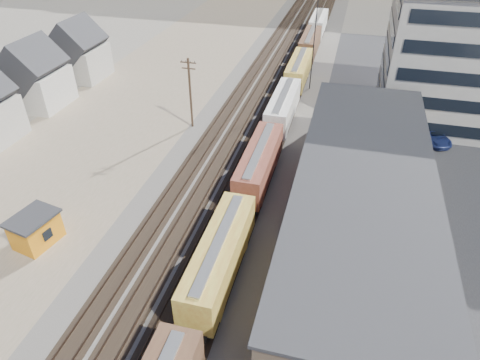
% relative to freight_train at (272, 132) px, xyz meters
% --- Properties ---
extents(ballast_bed, '(18.00, 200.00, 0.06)m').
position_rel_freight_train_xyz_m(ballast_bed, '(-3.80, 11.83, -2.76)').
color(ballast_bed, '#4C4742').
rests_on(ballast_bed, ground).
extents(dirt_yard, '(24.00, 180.00, 0.03)m').
position_rel_freight_train_xyz_m(dirt_yard, '(-23.80, 1.83, -2.78)').
color(dirt_yard, '#746950').
rests_on(dirt_yard, ground).
extents(asphalt_lot, '(26.00, 120.00, 0.04)m').
position_rel_freight_train_xyz_m(asphalt_lot, '(18.20, -3.17, -2.77)').
color(asphalt_lot, '#232326').
rests_on(asphalt_lot, ground).
extents(rail_tracks, '(11.40, 200.00, 0.24)m').
position_rel_freight_train_xyz_m(rail_tracks, '(-4.35, 11.83, -2.68)').
color(rail_tracks, black).
rests_on(rail_tracks, ground).
extents(freight_train, '(3.00, 119.74, 4.46)m').
position_rel_freight_train_xyz_m(freight_train, '(0.00, 0.00, 0.00)').
color(freight_train, black).
rests_on(freight_train, ground).
extents(warehouse, '(12.40, 40.40, 7.25)m').
position_rel_freight_train_xyz_m(warehouse, '(11.18, -13.17, 0.86)').
color(warehouse, tan).
rests_on(warehouse, ground).
extents(office_tower, '(22.60, 18.60, 18.45)m').
position_rel_freight_train_xyz_m(office_tower, '(24.15, 16.79, 6.47)').
color(office_tower, '#9E998E').
rests_on(office_tower, ground).
extents(utility_pole_north, '(2.20, 0.32, 10.00)m').
position_rel_freight_train_xyz_m(utility_pole_north, '(-12.30, 3.83, 2.50)').
color(utility_pole_north, '#382619').
rests_on(utility_pole_north, ground).
extents(radio_mast, '(1.20, 0.16, 18.00)m').
position_rel_freight_train_xyz_m(radio_mast, '(2.20, 21.83, 6.33)').
color(radio_mast, black).
rests_on(radio_mast, ground).
extents(maintenance_shed, '(4.16, 4.94, 3.20)m').
position_rel_freight_train_xyz_m(maintenance_shed, '(-18.36, -22.72, -1.16)').
color(maintenance_shed, orange).
rests_on(maintenance_shed, ground).
extents(parked_car_blue, '(4.61, 6.75, 1.72)m').
position_rel_freight_train_xyz_m(parked_car_blue, '(20.61, 8.03, -1.94)').
color(parked_car_blue, '#172150').
rests_on(parked_car_blue, ground).
extents(parked_car_far, '(2.15, 4.08, 1.32)m').
position_rel_freight_train_xyz_m(parked_car_far, '(26.51, 12.22, -2.13)').
color(parked_car_far, silver).
rests_on(parked_car_far, ground).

